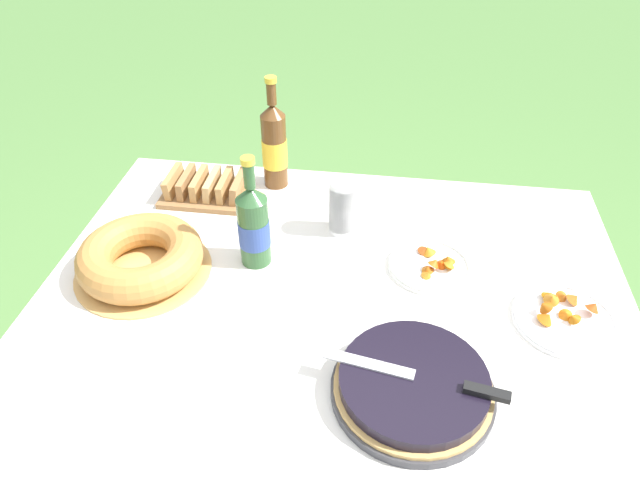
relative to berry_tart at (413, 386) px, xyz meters
The scene contains 12 objects.
ground_plane 0.83m from the berry_tart, 130.54° to the left, with size 16.00×16.00×0.00m, color #568442.
garden_table 0.31m from the berry_tart, 130.54° to the left, with size 1.45×1.20×0.74m.
tablecloth 0.30m from the berry_tart, 130.54° to the left, with size 1.46×1.21×0.10m.
berry_tart is the anchor object (origin of this frame).
serving_knife 0.05m from the berry_tart, 10.12° to the right, with size 0.37×0.09×0.01m.
bundt_cake 0.75m from the berry_tart, 157.43° to the left, with size 0.35×0.35×0.10m.
cup_stack 0.57m from the berry_tart, 111.01° to the left, with size 0.07×0.07×0.16m.
cider_bottle_green 0.56m from the berry_tart, 137.93° to the left, with size 0.08×0.08×0.31m.
cider_bottle_amber 0.86m from the berry_tart, 120.26° to the left, with size 0.08×0.08×0.35m.
snack_plate_near 0.43m from the berry_tart, 36.42° to the left, with size 0.24×0.24×0.06m.
snack_plate_left 0.40m from the berry_tart, 84.01° to the left, with size 0.21×0.21×0.05m.
bread_board 0.90m from the berry_tart, 134.23° to the left, with size 0.26×0.18×0.07m.
Camera 1 is at (0.11, -0.96, 1.73)m, focal length 32.00 mm.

